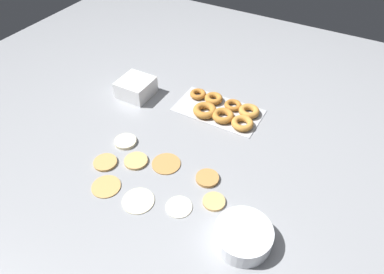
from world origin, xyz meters
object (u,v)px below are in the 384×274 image
Objects in this scene: pancake_4 at (138,200)px; batter_bowl at (243,236)px; pancake_3 at (136,161)px; donut_tray at (222,110)px; container_stack at (136,88)px; pancake_7 at (105,162)px; pancake_6 at (214,201)px; pancake_8 at (125,142)px; pancake_2 at (179,207)px; pancake_0 at (207,178)px; pancake_1 at (166,163)px; pancake_5 at (106,186)px.

pancake_4 is 0.40m from batter_bowl.
pancake_4 is at bearing 128.27° from pancake_3.
container_stack is at bearing 10.21° from donut_tray.
pancake_3 and pancake_7 have the same top height.
pancake_8 is (0.47, -0.09, 0.00)m from pancake_6.
pancake_2 is 1.00× the size of pancake_3.
pancake_0 reaches higher than pancake_1.
pancake_8 is at bearing -70.26° from pancake_5.
pancake_2 is 0.50× the size of batter_bowl.
pancake_0 is at bearing -50.23° from pancake_6.
pancake_3 is (0.11, 0.05, 0.00)m from pancake_1.
pancake_1 is 1.22× the size of pancake_2.
pancake_8 is 0.60× the size of container_stack.
pancake_5 is at bearing 10.75° from pancake_2.
batter_bowl is (-0.22, 0.18, 0.03)m from pancake_0.
batter_bowl reaches higher than pancake_4.
pancake_7 is (0.47, 0.04, 0.00)m from pancake_6.
container_stack is at bearing -40.68° from pancake_1.
pancake_7 is (0.37, -0.04, 0.00)m from pancake_2.
pancake_1 is at bearing -87.64° from pancake_4.
batter_bowl is (-0.62, 0.19, 0.03)m from pancake_8.
pancake_2 is 0.25m from batter_bowl.
pancake_3 is 0.61× the size of container_stack.
pancake_0 reaches higher than pancake_2.
container_stack is at bearing -53.75° from pancake_4.
pancake_2 is at bearing 137.87° from container_stack.
pancake_8 reaches higher than pancake_1.
container_stack reaches higher than pancake_6.
pancake_8 is at bearing -16.91° from batter_bowl.
container_stack is (0.44, 0.08, 0.03)m from donut_tray.
pancake_4 is 0.28m from pancake_6.
donut_tray is at bearing -110.44° from pancake_3.
container_stack is (0.38, -0.33, 0.04)m from pancake_1.
pancake_5 is at bearing 81.85° from pancake_3.
pancake_5 is 1.33× the size of pancake_6.
pancake_4 is at bearing 51.14° from pancake_0.
pancake_8 is (0.40, -0.01, 0.00)m from pancake_0.
pancake_5 is (0.29, 0.05, 0.00)m from pancake_2.
donut_tray is (-0.27, -0.52, 0.01)m from pancake_7.
batter_bowl reaches higher than pancake_8.
container_stack is (0.53, -0.48, 0.04)m from pancake_2.
pancake_8 reaches higher than pancake_6.
pancake_0 is at bearing -100.15° from pancake_2.
pancake_4 is 1.07× the size of pancake_5.
pancake_4 is 0.24m from pancake_7.
pancake_6 is (-0.24, -0.13, 0.00)m from pancake_4.
pancake_4 is at bearing 135.44° from pancake_8.
pancake_6 is at bearing -174.93° from pancake_7.
pancake_4 is (-0.12, 0.16, -0.00)m from pancake_3.
container_stack is (0.25, -0.54, 0.04)m from pancake_5.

